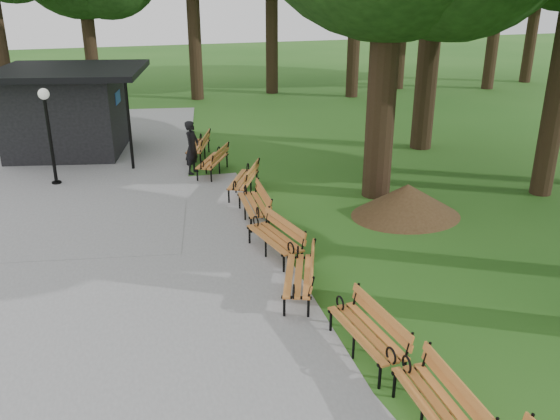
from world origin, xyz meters
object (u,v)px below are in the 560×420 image
object	(u,v)px
kiosk	(65,112)
bench_3	(366,333)
bench_2	(437,406)
bench_5	(274,238)
bench_4	(298,276)
person	(192,147)
lamp_post	(47,116)
bench_9	(198,146)
bench_7	(243,180)
bench_6	(253,205)
bench_8	(212,161)
dirt_mound	(407,200)

from	to	relation	value
kiosk	bench_3	distance (m)	14.89
bench_2	bench_3	world-z (taller)	same
kiosk	bench_5	xyz separation A→B (m)	(4.61, -9.99, -1.06)
bench_2	bench_4	bearing A→B (deg)	-170.19
person	lamp_post	distance (m)	4.31
person	lamp_post	size ratio (longest dim) A/B	0.58
bench_2	bench_9	world-z (taller)	same
kiosk	bench_7	distance (m)	7.70
bench_4	bench_9	bearing A→B (deg)	-157.18
kiosk	bench_6	world-z (taller)	kiosk
bench_3	bench_5	world-z (taller)	same
lamp_post	bench_8	bearing A→B (deg)	-4.23
dirt_mound	bench_2	world-z (taller)	bench_2
dirt_mound	bench_3	bearing A→B (deg)	-123.87
person	lamp_post	xyz separation A→B (m)	(-4.12, 0.03, 1.26)
kiosk	bench_7	world-z (taller)	kiosk
kiosk	bench_5	size ratio (longest dim) A/B	2.52
lamp_post	bench_3	bearing A→B (deg)	-63.32
bench_5	bench_9	bearing A→B (deg)	170.66
bench_8	bench_9	world-z (taller)	same
dirt_mound	bench_7	bearing A→B (deg)	142.89
kiosk	bench_2	xyz separation A→B (m)	(5.19, -15.89, -1.06)
lamp_post	kiosk	bearing A→B (deg)	84.89
kiosk	bench_5	distance (m)	11.06
bench_4	bench_3	bearing A→B (deg)	32.26
dirt_mound	bench_9	world-z (taller)	bench_9
bench_4	bench_5	xyz separation A→B (m)	(0.05, 1.82, 0.00)
kiosk	bench_4	xyz separation A→B (m)	(4.57, -11.81, -1.06)
lamp_post	dirt_mound	distance (m)	10.45
bench_5	bench_7	bearing A→B (deg)	164.22
bench_2	person	bearing A→B (deg)	-172.53
lamp_post	bench_9	size ratio (longest dim) A/B	1.52
bench_2	bench_9	bearing A→B (deg)	-174.92
bench_4	bench_2	bearing A→B (deg)	29.52
lamp_post	dirt_mound	xyz separation A→B (m)	(8.89, -5.24, -1.67)
bench_2	bench_7	xyz separation A→B (m)	(-0.30, 10.03, 0.00)
bench_5	bench_8	distance (m)	6.23
bench_2	bench_4	world-z (taller)	same
bench_3	bench_6	size ratio (longest dim) A/B	1.00
dirt_mound	bench_9	size ratio (longest dim) A/B	1.28
kiosk	bench_3	xyz separation A→B (m)	(5.00, -13.99, -1.06)
person	kiosk	world-z (taller)	kiosk
bench_2	bench_9	xyz separation A→B (m)	(-0.95, 13.98, 0.00)
bench_4	bench_8	world-z (taller)	same
person	bench_3	bearing A→B (deg)	-140.84
bench_9	lamp_post	bearing A→B (deg)	-51.91
person	bench_3	world-z (taller)	person
person	bench_5	bearing A→B (deg)	-140.33
bench_7	dirt_mound	bearing A→B (deg)	79.40
bench_5	bench_9	size ratio (longest dim) A/B	1.00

